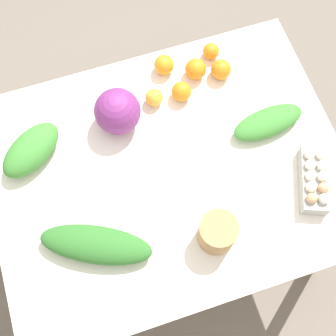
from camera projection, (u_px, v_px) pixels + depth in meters
ground_plane at (168, 222)px, 2.40m from camera, size 8.00×8.00×0.00m
dining_table at (168, 179)px, 1.79m from camera, size 1.29×1.00×0.75m
cabbage_purple at (117, 111)px, 1.69m from camera, size 0.17×0.17×0.17m
egg_carton at (314, 179)px, 1.64m from camera, size 0.17×0.26×0.09m
paper_bag at (217, 232)px, 1.55m from camera, size 0.13×0.13×0.13m
greens_bunch_scallion at (31, 150)px, 1.67m from camera, size 0.28×0.25×0.10m
greens_bunch_kale at (96, 245)px, 1.56m from camera, size 0.40×0.28×0.08m
greens_bunch_dandelion at (268, 122)px, 1.73m from camera, size 0.29×0.14×0.07m
orange_0 at (181, 92)px, 1.77m from camera, size 0.08×0.08×0.08m
orange_1 at (154, 98)px, 1.77m from camera, size 0.07×0.07×0.07m
orange_2 at (164, 65)px, 1.82m from camera, size 0.08×0.08×0.08m
orange_3 at (196, 69)px, 1.81m from camera, size 0.08×0.08×0.08m
orange_4 at (211, 51)px, 1.85m from camera, size 0.07×0.07×0.07m
orange_5 at (221, 70)px, 1.81m from camera, size 0.08×0.08×0.08m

